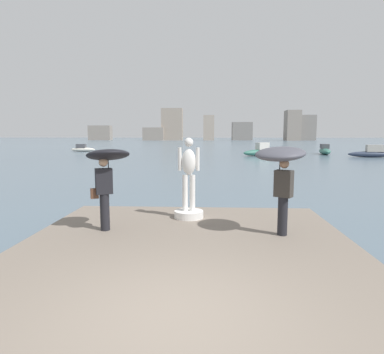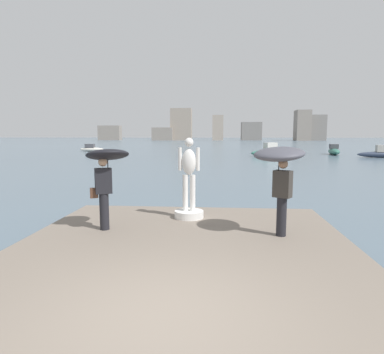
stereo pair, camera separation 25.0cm
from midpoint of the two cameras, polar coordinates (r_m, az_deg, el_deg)
ground_plane at (r=44.18m, az=3.85°, el=3.68°), size 400.00×400.00×0.00m
pier at (r=6.36m, az=-1.22°, el=-15.81°), size 7.09×9.47×0.40m
statue_white_figure at (r=9.35m, az=0.27°, el=-2.28°), size 0.79×0.79×2.18m
onlooker_left at (r=8.36m, az=-13.19°, el=1.71°), size 1.35×1.36×2.00m
onlooker_right at (r=7.93m, az=15.21°, el=2.16°), size 1.57×1.57×2.05m
boat_near at (r=54.82m, az=-16.19°, el=4.53°), size 3.72×1.01×1.15m
boat_mid at (r=42.97m, az=12.69°, el=4.16°), size 4.81×3.57×1.61m
boat_far at (r=44.63m, az=29.09°, el=3.47°), size 5.14×1.47×1.42m
boat_rightward at (r=48.27m, az=22.58°, el=4.06°), size 2.06×5.10×1.36m
distant_skyline at (r=143.75m, az=5.08°, el=8.03°), size 94.21×12.62×13.05m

